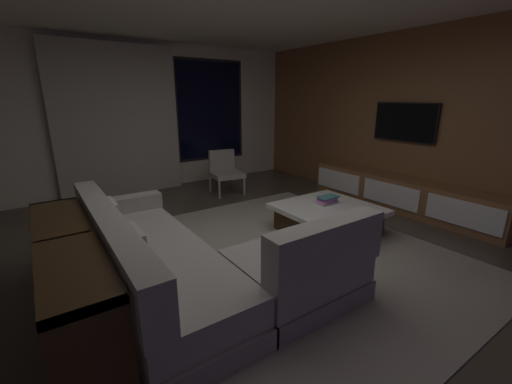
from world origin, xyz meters
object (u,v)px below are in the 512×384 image
coffee_table (328,219)px  book_stack_on_coffee_table (327,200)px  sectional_couch (190,264)px  mounted_tv (405,122)px  console_table_behind_couch (71,275)px  accent_chair_near_window (225,170)px  media_console (401,195)px

coffee_table → book_stack_on_coffee_table: size_ratio=3.78×
sectional_couch → coffee_table: bearing=7.1°
sectional_couch → mounted_tv: 3.98m
mounted_tv → console_table_behind_couch: mounted_tv is taller
accent_chair_near_window → console_table_behind_couch: (-2.78, -2.55, -0.02)m
book_stack_on_coffee_table → media_console: 1.53m
accent_chair_near_window → mounted_tv: bearing=-49.2°
coffee_table → mounted_tv: 2.14m
sectional_couch → coffee_table: (2.03, 0.25, -0.10)m
accent_chair_near_window → mounted_tv: mounted_tv is taller
accent_chair_near_window → media_console: accent_chair_near_window is taller
mounted_tv → console_table_behind_couch: bearing=-176.4°
mounted_tv → console_table_behind_couch: size_ratio=0.49×
book_stack_on_coffee_table → console_table_behind_couch: 3.04m
coffee_table → mounted_tv: size_ratio=1.14×
sectional_couch → media_console: (3.63, 0.23, -0.04)m
book_stack_on_coffee_table → console_table_behind_couch: console_table_behind_couch is taller
coffee_table → console_table_behind_couch: console_table_behind_couch is taller
coffee_table → media_console: 1.61m
book_stack_on_coffee_table → console_table_behind_couch: (-3.03, -0.23, 0.01)m
coffee_table → console_table_behind_couch: size_ratio=0.55×
sectional_couch → media_console: size_ratio=0.81×
accent_chair_near_window → console_table_behind_couch: bearing=-137.5°
book_stack_on_coffee_table → accent_chair_near_window: 2.33m
accent_chair_near_window → console_table_behind_couch: accent_chair_near_window is taller
console_table_behind_couch → book_stack_on_coffee_table: bearing=4.4°
console_table_behind_couch → media_console: bearing=1.2°
book_stack_on_coffee_table → accent_chair_near_window: accent_chair_near_window is taller
sectional_couch → book_stack_on_coffee_table: sectional_couch is taller
media_console → mounted_tv: size_ratio=3.04×
coffee_table → console_table_behind_couch: (-2.94, -0.12, 0.23)m
sectional_couch → mounted_tv: mounted_tv is taller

